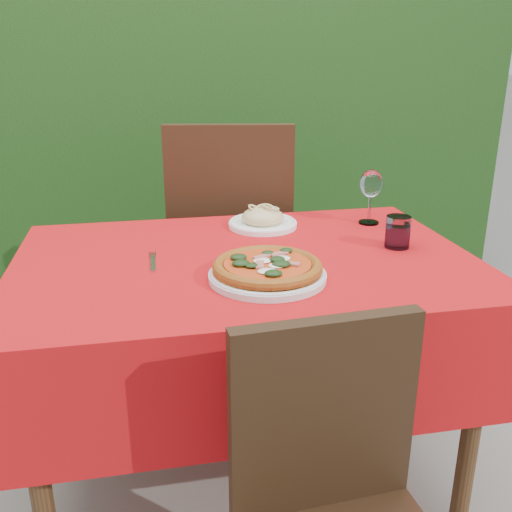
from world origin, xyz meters
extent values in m
plane|color=#68645E|center=(0.00, 0.00, 0.00)|extent=(60.00, 60.00, 0.00)
cube|color=black|center=(0.00, 1.55, 0.80)|extent=(3.20, 0.55, 1.60)
cube|color=#4C2B18|center=(0.00, 0.00, 0.72)|extent=(1.20, 0.80, 0.04)
cylinder|color=#4C2B18|center=(-0.54, -0.34, 0.35)|extent=(0.05, 0.05, 0.70)
cylinder|color=#4C2B18|center=(0.54, -0.34, 0.35)|extent=(0.05, 0.05, 0.70)
cylinder|color=#4C2B18|center=(-0.54, 0.34, 0.35)|extent=(0.05, 0.05, 0.70)
cylinder|color=#4C2B18|center=(0.54, 0.34, 0.35)|extent=(0.05, 0.05, 0.70)
cube|color=#BA0E11|center=(0.00, 0.00, 0.59)|extent=(1.26, 0.86, 0.32)
cube|color=black|center=(0.05, -0.57, 0.62)|extent=(0.38, 0.06, 0.41)
cube|color=black|center=(0.08, 0.78, 0.50)|extent=(0.54, 0.54, 0.04)
cube|color=black|center=(0.04, 0.57, 0.78)|extent=(0.47, 0.12, 0.52)
cylinder|color=black|center=(0.31, 0.94, 0.24)|extent=(0.04, 0.04, 0.48)
cylinder|color=black|center=(-0.08, 1.01, 0.24)|extent=(0.04, 0.04, 0.48)
cylinder|color=black|center=(0.25, 0.55, 0.24)|extent=(0.04, 0.04, 0.48)
cylinder|color=black|center=(-0.15, 0.62, 0.24)|extent=(0.04, 0.04, 0.48)
cylinder|color=silver|center=(0.03, -0.17, 0.76)|extent=(0.30, 0.30, 0.02)
cylinder|color=#B15B18|center=(0.03, -0.17, 0.77)|extent=(0.30, 0.30, 0.02)
cylinder|color=#9F1C0A|center=(0.03, -0.17, 0.79)|extent=(0.24, 0.24, 0.01)
cylinder|color=white|center=(0.11, 0.28, 0.76)|extent=(0.22, 0.22, 0.02)
ellipsoid|color=#D2C283|center=(0.11, 0.28, 0.78)|extent=(0.15, 0.15, 0.06)
cylinder|color=silver|center=(0.45, 0.00, 0.79)|extent=(0.07, 0.07, 0.09)
cylinder|color=#97B5CC|center=(0.45, 0.00, 0.78)|extent=(0.06, 0.06, 0.07)
cylinder|color=white|center=(0.46, 0.25, 0.75)|extent=(0.07, 0.07, 0.01)
cylinder|color=white|center=(0.46, 0.25, 0.80)|extent=(0.01, 0.01, 0.09)
ellipsoid|color=white|center=(0.46, 0.25, 0.88)|extent=(0.07, 0.07, 0.09)
cube|color=silver|center=(-0.25, 0.00, 0.75)|extent=(0.02, 0.16, 0.00)
camera|label=1|loc=(-0.26, -1.46, 1.28)|focal=40.00mm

